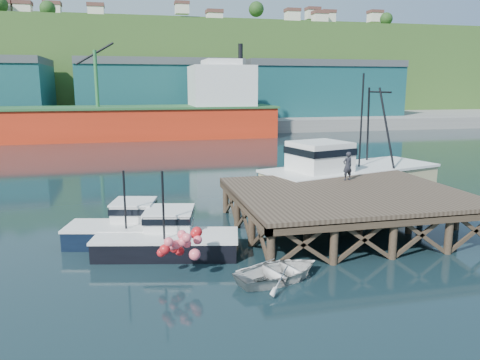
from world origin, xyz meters
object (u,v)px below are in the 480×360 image
object	(u,v)px
boat_navy	(131,228)
trawler	(347,173)
dockworker	(348,166)
boat_black	(168,237)
dinghy	(279,271)

from	to	relation	value
boat_navy	trawler	world-z (taller)	trawler
dockworker	boat_navy	bearing A→B (deg)	-0.00
dockworker	boat_black	bearing A→B (deg)	10.32
trawler	dockworker	size ratio (longest dim) A/B	7.85
dinghy	dockworker	bearing A→B (deg)	-57.16
dinghy	dockworker	size ratio (longest dim) A/B	2.20
boat_navy	dockworker	xyz separation A→B (m)	(12.61, 2.27, 2.21)
boat_black	dinghy	world-z (taller)	boat_black
boat_navy	dinghy	bearing A→B (deg)	-32.89
boat_navy	dinghy	size ratio (longest dim) A/B	1.72
boat_black	trawler	distance (m)	15.30
dinghy	trawler	bearing A→B (deg)	-53.37
boat_black	dockworker	xyz separation A→B (m)	(10.96, 4.11, 2.23)
boat_navy	trawler	xyz separation A→B (m)	(14.60, 6.25, 0.97)
boat_navy	trawler	distance (m)	15.92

